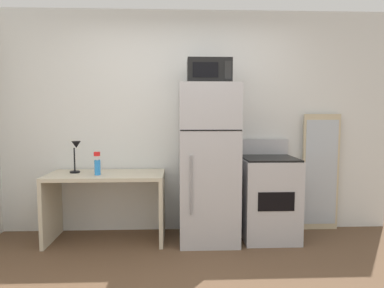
{
  "coord_description": "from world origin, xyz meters",
  "views": [
    {
      "loc": [
        -0.06,
        -2.33,
        1.4
      ],
      "look_at": [
        0.08,
        1.1,
        1.09
      ],
      "focal_mm": 31.36,
      "sensor_mm": 36.0,
      "label": 1
    }
  ],
  "objects": [
    {
      "name": "wall_back_white",
      "position": [
        0.0,
        1.7,
        1.3
      ],
      "size": [
        5.0,
        0.1,
        2.6
      ],
      "primitive_type": "cube",
      "color": "silver",
      "rests_on": "ground"
    },
    {
      "name": "desk",
      "position": [
        -0.85,
        1.33,
        0.53
      ],
      "size": [
        1.26,
        0.59,
        0.75
      ],
      "color": "beige",
      "rests_on": "ground"
    },
    {
      "name": "desk_lamp",
      "position": [
        -1.19,
        1.38,
        0.99
      ],
      "size": [
        0.14,
        0.12,
        0.35
      ],
      "color": "black",
      "rests_on": "desk"
    },
    {
      "name": "spray_bottle",
      "position": [
        -0.92,
        1.24,
        0.85
      ],
      "size": [
        0.06,
        0.06,
        0.25
      ],
      "color": "#2D8CEA",
      "rests_on": "desk"
    },
    {
      "name": "refrigerator",
      "position": [
        0.27,
        1.31,
        0.86
      ],
      "size": [
        0.63,
        0.67,
        1.72
      ],
      "color": "#B7B7BC",
      "rests_on": "ground"
    },
    {
      "name": "microwave",
      "position": [
        0.27,
        1.29,
        1.85
      ],
      "size": [
        0.46,
        0.35,
        0.26
      ],
      "color": "black",
      "rests_on": "refrigerator"
    },
    {
      "name": "oven_range",
      "position": [
        0.95,
        1.33,
        0.47
      ],
      "size": [
        0.6,
        0.61,
        1.1
      ],
      "color": "#B7B7BC",
      "rests_on": "ground"
    },
    {
      "name": "leaning_mirror",
      "position": [
        1.65,
        1.59,
        0.7
      ],
      "size": [
        0.44,
        0.03,
        1.4
      ],
      "color": "#C6B793",
      "rests_on": "ground"
    }
  ]
}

